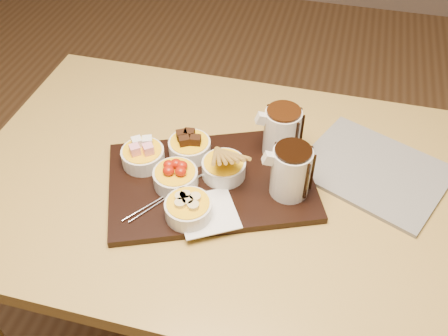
% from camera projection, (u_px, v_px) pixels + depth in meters
% --- Properties ---
extents(ground, '(5.00, 5.00, 0.00)m').
position_uv_depth(ground, '(224.00, 333.00, 1.68)').
color(ground, brown).
rests_on(ground, ground).
extents(dining_table, '(1.20, 0.80, 0.75)m').
position_uv_depth(dining_table, '(224.00, 207.00, 1.23)').
color(dining_table, '#B39142').
rests_on(dining_table, ground).
extents(serving_board, '(0.54, 0.45, 0.02)m').
position_uv_depth(serving_board, '(211.00, 182.00, 1.14)').
color(serving_board, black).
rests_on(serving_board, dining_table).
extents(napkin, '(0.16, 0.16, 0.00)m').
position_uv_depth(napkin, '(208.00, 213.00, 1.06)').
color(napkin, white).
rests_on(napkin, serving_board).
extents(bowl_marshmallows, '(0.10, 0.10, 0.04)m').
position_uv_depth(bowl_marshmallows, '(143.00, 157.00, 1.16)').
color(bowl_marshmallows, silver).
rests_on(bowl_marshmallows, serving_board).
extents(bowl_cake, '(0.10, 0.10, 0.04)m').
position_uv_depth(bowl_cake, '(190.00, 148.00, 1.18)').
color(bowl_cake, silver).
rests_on(bowl_cake, serving_board).
extents(bowl_strawberries, '(0.10, 0.10, 0.04)m').
position_uv_depth(bowl_strawberries, '(176.00, 178.00, 1.11)').
color(bowl_strawberries, silver).
rests_on(bowl_strawberries, serving_board).
extents(bowl_biscotti, '(0.10, 0.10, 0.04)m').
position_uv_depth(bowl_biscotti, '(224.00, 169.00, 1.13)').
color(bowl_biscotti, silver).
rests_on(bowl_biscotti, serving_board).
extents(bowl_bananas, '(0.10, 0.10, 0.04)m').
position_uv_depth(bowl_bananas, '(188.00, 209.00, 1.04)').
color(bowl_bananas, silver).
rests_on(bowl_bananas, serving_board).
extents(pitcher_dark_chocolate, '(0.11, 0.11, 0.12)m').
position_uv_depth(pitcher_dark_chocolate, '(291.00, 172.00, 1.07)').
color(pitcher_dark_chocolate, silver).
rests_on(pitcher_dark_chocolate, serving_board).
extents(pitcher_milk_chocolate, '(0.11, 0.11, 0.12)m').
position_uv_depth(pitcher_milk_chocolate, '(282.00, 132.00, 1.16)').
color(pitcher_milk_chocolate, silver).
rests_on(pitcher_milk_chocolate, serving_board).
extents(fondue_skewers, '(0.23, 0.18, 0.01)m').
position_uv_depth(fondue_skewers, '(172.00, 191.00, 1.10)').
color(fondue_skewers, silver).
rests_on(fondue_skewers, serving_board).
extents(newspaper, '(0.39, 0.36, 0.01)m').
position_uv_depth(newspaper, '(374.00, 171.00, 1.17)').
color(newspaper, beige).
rests_on(newspaper, dining_table).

